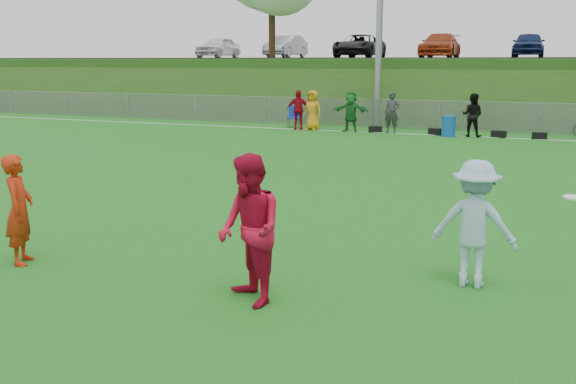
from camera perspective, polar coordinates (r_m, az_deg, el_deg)
The scene contains 14 objects.
ground at distance 9.53m, azimuth -5.07°, elevation -6.55°, with size 120.00×120.00×0.00m, color #165912.
sideline_far at distance 26.55m, azimuth 12.72°, elevation 4.97°, with size 60.00×0.10×0.01m, color white.
fence at distance 28.46m, azimuth 13.43°, elevation 6.68°, with size 58.00×0.06×1.30m.
berm at distance 39.31m, azimuth 15.90°, elevation 9.09°, with size 120.00×18.00×3.00m, color #254B15.
parking_lot at distance 41.27m, azimuth 16.33°, elevation 11.33°, with size 120.00×12.00×0.10m, color black.
car_row at distance 40.42m, azimuth 14.56°, elevation 12.52°, with size 32.04×5.18×1.44m.
spectator_row at distance 27.07m, azimuth 6.71°, elevation 7.10°, with size 8.31×0.76×1.69m.
gear_bags at distance 26.49m, azimuth 15.05°, elevation 5.12°, with size 6.98×0.44×0.26m.
player_red_left at distance 10.20m, azimuth -22.78°, elevation -1.45°, with size 0.60×0.39×1.63m, color #B4260C.
player_red_center at distance 7.84m, azimuth -3.43°, elevation -3.40°, with size 0.91×0.71×1.87m, color #B70C2B.
player_blue at distance 8.80m, azimuth 16.25°, elevation -2.75°, with size 1.10×0.63×1.70m, color #9ABBD5.
frisbee at distance 8.74m, azimuth 24.08°, elevation -0.45°, with size 0.26×0.26×0.02m.
recycling_bin at distance 26.15m, azimuth 14.08°, elevation 5.70°, with size 0.54×0.54×0.82m, color #0F4EA7.
camp_chair at distance 28.97m, azimuth 0.51°, elevation 6.33°, with size 0.61×0.62×0.93m.
Camera 1 is at (4.11, -8.06, 2.97)m, focal length 40.00 mm.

